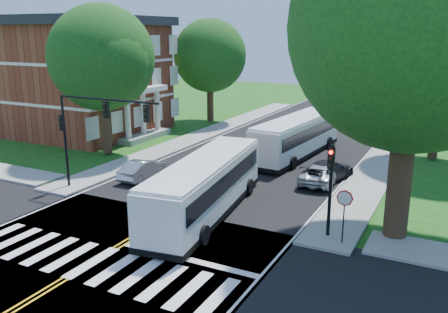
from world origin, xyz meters
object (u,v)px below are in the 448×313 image
Objects in this scene: bus_lead at (206,186)px; hatchback at (143,169)px; dark_sedan at (328,170)px; suv at (321,173)px; signal_nw at (92,122)px; signal_ne at (331,179)px; bus_follow at (297,136)px.

bus_lead reaches higher than hatchback.
dark_sedan is (4.18, 8.79, -0.93)m from bus_lead.
suv is at bearing 84.05° from dark_sedan.
dark_sedan is at bearing 37.27° from signal_nw.
signal_ne is at bearing 171.71° from bus_lead.
dark_sedan is at bearing -113.04° from suv.
dark_sedan reaches higher than hatchback.
signal_nw reaches higher than bus_lead.
signal_ne is 0.96× the size of dark_sedan.
signal_nw is 14.50m from suv.
bus_lead is 2.59× the size of suv.
bus_follow reaches higher than suv.
hatchback is at bearing 164.62° from signal_ne.
dark_sedan is (0.26, 0.72, 0.03)m from suv.
hatchback is at bearing 39.15° from dark_sedan.
bus_lead is 3.04× the size of hatchback.
signal_nw reaches higher than signal_ne.
suv is (-2.66, 8.14, -2.31)m from signal_ne.
bus_follow is (7.81, 13.91, -2.76)m from signal_nw.
signal_ne is 0.96× the size of suv.
bus_lead is 9.78m from dark_sedan.
signal_nw is 16.19m from bus_follow.
signal_nw is at bearing 51.17° from dark_sedan.
signal_ne reaches higher than suv.
bus_lead is at bearing 60.89° from suv.
signal_nw reaches higher than dark_sedan.
signal_ne is at bearing 0.05° from signal_nw.
suv is (11.39, 8.15, -3.73)m from signal_nw.
bus_lead is at bearing 179.45° from signal_ne.
signal_nw is at bearing -179.95° from signal_ne.
signal_nw is 15.10m from dark_sedan.
dark_sedan reaches higher than suv.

